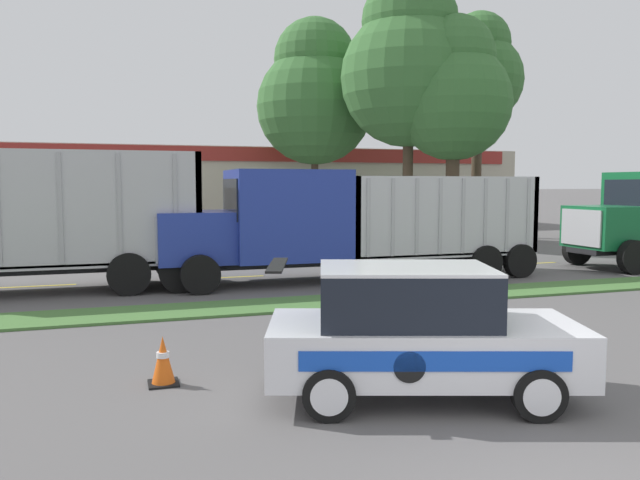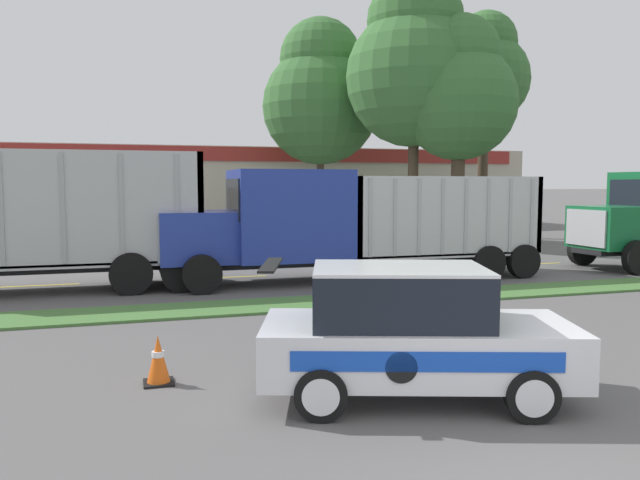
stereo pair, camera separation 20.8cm
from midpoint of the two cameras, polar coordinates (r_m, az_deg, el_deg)
grass_verge at (r=14.61m, az=-3.26°, el=-5.90°), size 120.00×1.68×0.06m
centre_line_3 at (r=19.10m, az=-25.29°, el=-3.86°), size 2.40×0.14×0.01m
centre_line_4 at (r=19.15m, az=-9.03°, el=-3.40°), size 2.40×0.14×0.01m
centre_line_5 at (r=20.67m, az=5.94°, el=-2.74°), size 2.40×0.14×0.01m
centre_line_6 at (r=23.36m, az=18.16°, el=-2.06°), size 2.40×0.14×0.01m
dump_truck_mid at (r=18.10m, az=-0.85°, el=1.38°), size 11.27×2.83×3.22m
rally_car at (r=8.39m, az=8.16°, el=-8.28°), size 4.39×2.93×1.79m
traffic_cone at (r=9.24m, az=-14.79°, el=-10.63°), size 0.42×0.42×0.69m
store_building_backdrop at (r=41.64m, az=-12.53°, el=4.55°), size 41.88×12.10×4.98m
tree_behind_left at (r=33.66m, az=-0.66°, el=13.15°), size 6.11×6.11×11.49m
tree_behind_centre at (r=30.31m, az=7.94°, el=15.61°), size 6.38×6.38×12.52m
tree_behind_right at (r=29.42m, az=11.95°, el=13.12°), size 5.19×5.19×10.37m
tree_behind_far_right at (r=34.97m, az=14.13°, el=14.68°), size 4.69×4.69×11.83m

